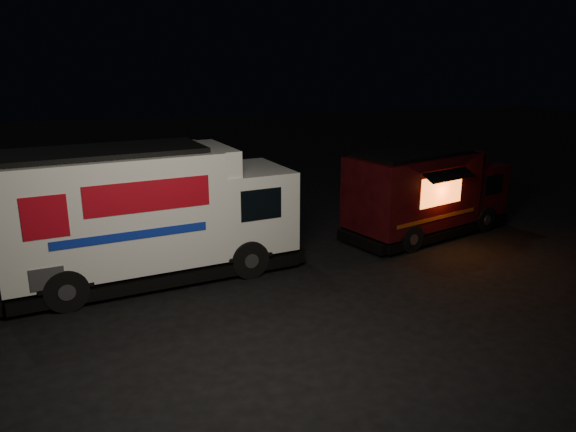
# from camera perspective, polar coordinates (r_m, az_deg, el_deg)

# --- Properties ---
(ground) EXTENTS (80.00, 80.00, 0.00)m
(ground) POSITION_cam_1_polar(r_m,az_deg,el_deg) (13.31, 0.09, -8.06)
(ground) COLOR black
(ground) RESTS_ON ground
(white_truck) EXTENTS (7.68, 3.63, 3.35)m
(white_truck) POSITION_cam_1_polar(r_m,az_deg,el_deg) (14.27, -13.61, 0.31)
(white_truck) COLOR silver
(white_truck) RESTS_ON ground
(red_truck) EXTENTS (6.10, 3.76, 2.67)m
(red_truck) POSITION_cam_1_polar(r_m,az_deg,el_deg) (17.95, 14.07, 2.38)
(red_truck) COLOR #3C0A0D
(red_truck) RESTS_ON ground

